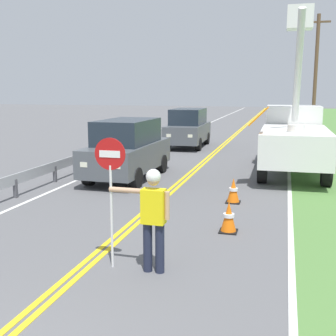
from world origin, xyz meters
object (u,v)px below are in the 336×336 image
Objects in this scene: stop_sign_paddle at (110,173)px; utility_bucket_truck at (294,134)px; oncoming_suv_second at (188,128)px; traffic_cone_mid at (233,191)px; utility_pole_mid at (316,70)px; traffic_cone_lead at (229,217)px; flagger_worker at (153,214)px; oncoming_suv_nearest at (127,149)px.

stop_sign_paddle is 10.98m from utility_bucket_truck.
traffic_cone_mid is at bearing -71.51° from oncoming_suv_second.
traffic_cone_lead is (-3.24, -27.43, -4.29)m from utility_pole_mid.
utility_bucket_truck is at bearing -95.27° from utility_pole_mid.
oncoming_suv_second is (-3.06, 16.61, 0.01)m from flagger_worker.
oncoming_suv_nearest is 6.63× the size of traffic_cone_mid.
oncoming_suv_second is at bearing 100.44° from flagger_worker.
traffic_cone_lead is at bearing 54.60° from stop_sign_paddle.
traffic_cone_mid is at bearing 81.13° from flagger_worker.
oncoming_suv_nearest is at bearing -91.24° from oncoming_suv_second.
traffic_cone_lead is at bearing -85.61° from traffic_cone_mid.
oncoming_suv_nearest is (-3.25, 7.53, 0.01)m from flagger_worker.
traffic_cone_lead and traffic_cone_mid have the same top height.
oncoming_suv_nearest is 0.52× the size of utility_pole_mid.
stop_sign_paddle reaches higher than oncoming_suv_second.
utility_bucket_truck is 8.22m from oncoming_suv_second.
oncoming_suv_second is at bearing 97.86° from stop_sign_paddle.
traffic_cone_lead is (1.76, 2.48, -1.37)m from stop_sign_paddle.
utility_bucket_truck is 1.47× the size of oncoming_suv_nearest.
stop_sign_paddle is 30.47m from utility_pole_mid.
utility_pole_mid is 27.96m from traffic_cone_lead.
flagger_worker is at bearing -111.72° from traffic_cone_lead.
utility_bucket_truck reaches higher than stop_sign_paddle.
traffic_cone_mid is (-0.20, 2.60, 0.00)m from traffic_cone_lead.
utility_bucket_truck is 0.77× the size of utility_pole_mid.
traffic_cone_mid is (3.85, -11.52, -0.72)m from oncoming_suv_second.
utility_pole_mid is 12.67× the size of traffic_cone_mid.
flagger_worker is 2.78m from traffic_cone_lead.
flagger_worker is 10.80m from utility_bucket_truck.
flagger_worker is at bearing -0.97° from stop_sign_paddle.
utility_pole_mid is (7.49, 22.39, 3.56)m from oncoming_suv_nearest.
oncoming_suv_second is 0.52× the size of utility_pole_mid.
flagger_worker is 2.61× the size of traffic_cone_mid.
traffic_cone_lead is at bearing -100.27° from utility_bucket_truck.
oncoming_suv_nearest is at bearing 148.89° from traffic_cone_mid.
utility_pole_mid is (7.30, 13.32, 3.56)m from oncoming_suv_second.
stop_sign_paddle is at bearing -107.11° from traffic_cone_mid.
stop_sign_paddle is at bearing -71.71° from oncoming_suv_nearest.
stop_sign_paddle is (-0.77, 0.01, 0.66)m from flagger_worker.
utility_bucket_truck is 9.75× the size of traffic_cone_lead.
utility_pole_mid reaches higher than flagger_worker.
utility_bucket_truck is at bearing 76.90° from flagger_worker.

